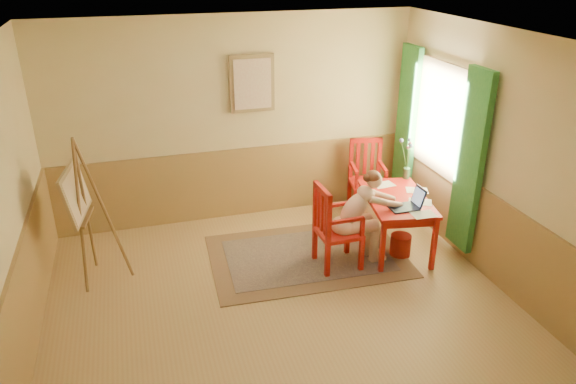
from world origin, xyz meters
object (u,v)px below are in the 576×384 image
object	(u,v)px
table	(396,204)
chair_left	(334,227)
chair_back	(367,177)
laptop	(408,204)
easel	(80,199)
figure	(360,214)

from	to	relation	value
table	chair_left	bearing A→B (deg)	-168.03
table	chair_back	xyz separation A→B (m)	(0.10, 1.11, -0.10)
laptop	table	bearing A→B (deg)	87.60
chair_back	easel	size ratio (longest dim) A/B	0.61
chair_left	laptop	size ratio (longest dim) A/B	2.64
chair_back	figure	bearing A→B (deg)	-117.63
laptop	easel	world-z (taller)	easel
laptop	figure	bearing A→B (deg)	166.48
table	chair_back	size ratio (longest dim) A/B	1.23
table	easel	bearing A→B (deg)	174.33
chair_back	figure	size ratio (longest dim) A/B	0.90
table	laptop	size ratio (longest dim) A/B	3.26
laptop	easel	xyz separation A→B (m)	(-3.68, 0.67, 0.26)
chair_left	chair_back	world-z (taller)	chair_back
chair_left	chair_back	xyz separation A→B (m)	(1.00, 1.30, 0.00)
chair_left	figure	world-z (taller)	figure
chair_left	easel	size ratio (longest dim) A/B	0.61
table	chair_left	distance (m)	0.92
table	laptop	bearing A→B (deg)	-92.40
figure	laptop	distance (m)	0.59
chair_back	chair_left	bearing A→B (deg)	-127.54
table	chair_back	bearing A→B (deg)	84.92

